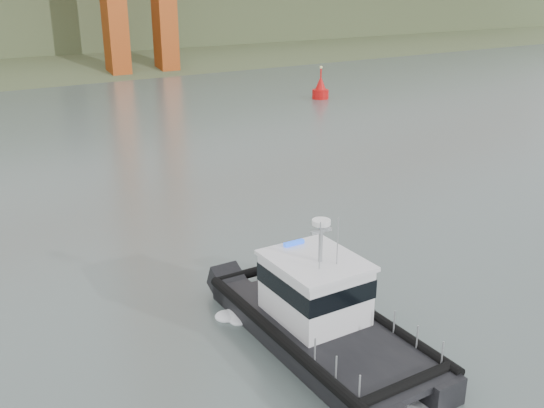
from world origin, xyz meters
The scene contains 3 objects.
ground centered at (0.00, 0.00, 0.00)m, with size 400.00×400.00×0.00m, color #485652.
patrol_boat centered at (-2.84, 1.33, 1.31)m, with size 4.56×11.00×5.24m.
nav_buoy centered at (31.24, 43.20, 1.10)m, with size 2.00×2.00×4.17m.
Camera 1 is at (-15.87, -14.29, 12.98)m, focal length 40.00 mm.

